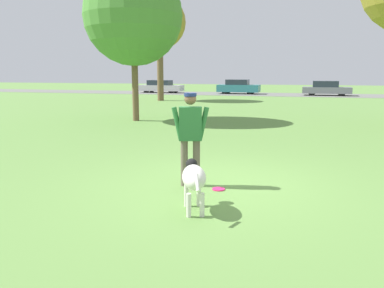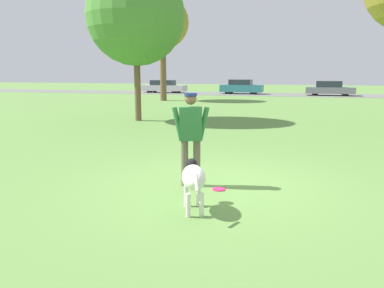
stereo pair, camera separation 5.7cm
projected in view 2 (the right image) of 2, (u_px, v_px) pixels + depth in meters
ground_plane at (216, 185)px, 6.91m from camera, size 120.00×120.00×0.00m
far_road_strip at (286, 95)px, 35.14m from camera, size 120.00×6.00×0.01m
person at (191, 132)px, 6.69m from camera, size 0.67×0.32×1.69m
dog at (193, 178)px, 5.54m from camera, size 0.58×1.05×0.71m
frisbee at (219, 189)px, 6.63m from camera, size 0.23×0.23×0.02m
tree_near_left at (136, 16)px, 15.38m from camera, size 4.06×4.06×6.37m
tree_far_left at (162, 23)px, 26.77m from camera, size 3.77×3.77×7.47m
parked_car_silver at (164, 87)px, 38.48m from camera, size 4.52×1.74×1.29m
parked_car_teal at (241, 87)px, 36.39m from camera, size 4.08×1.97×1.39m
parked_car_grey at (330, 88)px, 33.61m from camera, size 4.23×1.94×1.31m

